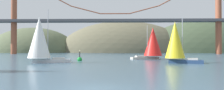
{
  "coord_description": "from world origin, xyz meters",
  "views": [
    {
      "loc": [
        1.67,
        -16.83,
        2.95
      ],
      "look_at": [
        0.0,
        43.13,
        3.72
      ],
      "focal_mm": 37.0,
      "sensor_mm": 36.0,
      "label": 1
    }
  ],
  "objects_px": {
    "sailboat_yellow_sail": "(176,42)",
    "channel_buoy": "(80,59)",
    "sailboat_white_mainsail": "(40,39)",
    "sailboat_red_spinnaker": "(152,42)"
  },
  "relations": [
    {
      "from": "sailboat_white_mainsail",
      "to": "channel_buoy",
      "type": "relative_size",
      "value": 4.03
    },
    {
      "from": "sailboat_white_mainsail",
      "to": "channel_buoy",
      "type": "distance_m",
      "value": 11.07
    },
    {
      "from": "sailboat_red_spinnaker",
      "to": "channel_buoy",
      "type": "xyz_separation_m",
      "value": [
        -17.92,
        -8.25,
        -4.04
      ]
    },
    {
      "from": "sailboat_yellow_sail",
      "to": "channel_buoy",
      "type": "xyz_separation_m",
      "value": [
        -20.13,
        7.67,
        -3.83
      ]
    },
    {
      "from": "sailboat_white_mainsail",
      "to": "channel_buoy",
      "type": "height_order",
      "value": "sailboat_white_mainsail"
    },
    {
      "from": "sailboat_yellow_sail",
      "to": "sailboat_red_spinnaker",
      "type": "distance_m",
      "value": 16.08
    },
    {
      "from": "sailboat_red_spinnaker",
      "to": "sailboat_yellow_sail",
      "type": "bearing_deg",
      "value": -82.08
    },
    {
      "from": "sailboat_yellow_sail",
      "to": "channel_buoy",
      "type": "bearing_deg",
      "value": 159.15
    },
    {
      "from": "sailboat_red_spinnaker",
      "to": "channel_buoy",
      "type": "bearing_deg",
      "value": -155.27
    },
    {
      "from": "channel_buoy",
      "to": "sailboat_yellow_sail",
      "type": "bearing_deg",
      "value": -20.85
    }
  ]
}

